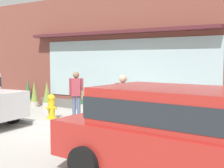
{
  "coord_description": "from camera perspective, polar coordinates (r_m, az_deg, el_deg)",
  "views": [
    {
      "loc": [
        6.02,
        -6.95,
        2.05
      ],
      "look_at": [
        0.95,
        1.2,
        1.28
      ],
      "focal_mm": 48.75,
      "sensor_mm": 36.0,
      "label": 1
    }
  ],
  "objects": [
    {
      "name": "storefront",
      "position": [
        11.79,
        1.2,
        5.72
      ],
      "size": [
        14.0,
        0.81,
        4.65
      ],
      "color": "brown",
      "rests_on": "ground_plane"
    },
    {
      "name": "potted_plant_low_front",
      "position": [
        12.0,
        -5.36,
        -3.11
      ],
      "size": [
        0.28,
        0.28,
        0.94
      ],
      "color": "#B7B2A3",
      "rests_on": "ground_plane"
    },
    {
      "name": "potted_plant_window_center",
      "position": [
        13.65,
        -14.34,
        -1.9
      ],
      "size": [
        0.35,
        0.35,
        1.12
      ],
      "color": "#B7B2A3",
      "rests_on": "ground_plane"
    },
    {
      "name": "ground_plane",
      "position": [
        9.42,
        -8.89,
        -8.02
      ],
      "size": [
        60.0,
        60.0,
        0.0
      ],
      "primitive_type": "plane",
      "color": "#9E9B93"
    },
    {
      "name": "curb_strip",
      "position": [
        9.26,
        -9.71,
        -7.87
      ],
      "size": [
        14.0,
        0.24,
        0.12
      ],
      "primitive_type": "cube",
      "color": "#B2B2AD",
      "rests_on": "ground_plane"
    },
    {
      "name": "pedestrian_with_handbag",
      "position": [
        10.46,
        -6.6,
        -1.46
      ],
      "size": [
        0.61,
        0.41,
        1.64
      ],
      "rotation": [
        0.0,
        0.0,
        0.55
      ],
      "color": "#475675",
      "rests_on": "ground_plane"
    },
    {
      "name": "potted_plant_trailing_edge",
      "position": [
        14.4,
        -15.45,
        -1.49
      ],
      "size": [
        0.34,
        0.34,
        1.17
      ],
      "color": "#B7B2A3",
      "rests_on": "ground_plane"
    },
    {
      "name": "pedestrian_passerby",
      "position": [
        8.36,
        2.08,
        -2.96
      ],
      "size": [
        0.39,
        0.32,
        1.64
      ],
      "rotation": [
        0.0,
        0.0,
        0.6
      ],
      "color": "#9E9384",
      "rests_on": "ground_plane"
    },
    {
      "name": "potted_plant_corner_tall",
      "position": [
        13.01,
        -12.09,
        -2.12
      ],
      "size": [
        0.37,
        0.37,
        1.15
      ],
      "color": "#B7B2A3",
      "rests_on": "ground_plane"
    },
    {
      "name": "fire_hydrant",
      "position": [
        10.76,
        -11.28,
        -4.11
      ],
      "size": [
        0.41,
        0.38,
        0.86
      ],
      "color": "gold",
      "rests_on": "ground_plane"
    },
    {
      "name": "parked_car_red",
      "position": [
        5.23,
        12.27,
        -8.28
      ],
      "size": [
        4.48,
        2.28,
        1.58
      ],
      "rotation": [
        0.0,
        0.0,
        -0.07
      ],
      "color": "maroon",
      "rests_on": "ground_plane"
    },
    {
      "name": "potted_plant_doorstep",
      "position": [
        10.96,
        4.0,
        -4.07
      ],
      "size": [
        0.63,
        0.63,
        0.76
      ],
      "color": "#33473D",
      "rests_on": "ground_plane"
    }
  ]
}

